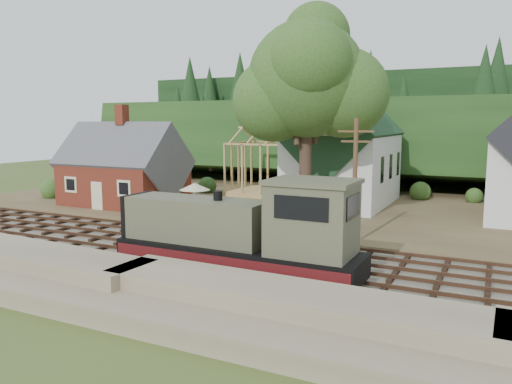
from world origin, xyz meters
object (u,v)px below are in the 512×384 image
at_px(patio_set, 195,188).
at_px(car_green, 92,195).
at_px(car_blue, 222,207).
at_px(locomotive, 245,236).

bearing_deg(patio_set, car_green, 170.61).
bearing_deg(car_blue, car_green, -178.26).
bearing_deg(locomotive, car_blue, 124.14).
xyz_separation_m(locomotive, car_green, (-23.54, 13.70, -1.32)).
bearing_deg(car_blue, patio_set, -119.28).
distance_m(locomotive, car_blue, 16.49).
relative_size(car_blue, patio_set, 1.18).
relative_size(locomotive, patio_set, 4.67).
relative_size(locomotive, car_green, 3.54).
bearing_deg(patio_set, car_blue, 58.59).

